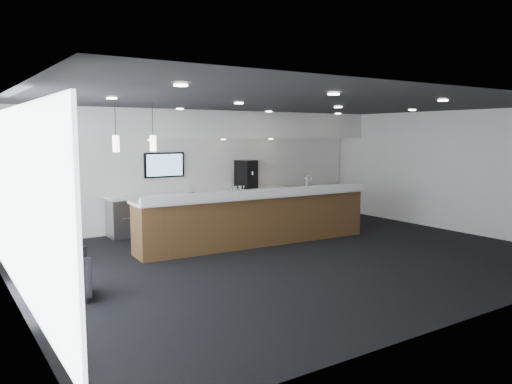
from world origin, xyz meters
TOP-DOWN VIEW (x-y plane):
  - ground at (0.00, 0.00)m, footprint 10.00×10.00m
  - ceiling at (0.00, 0.00)m, footprint 10.00×8.00m
  - back_wall at (0.00, 4.00)m, footprint 10.00×0.02m
  - left_wall at (-5.00, 0.00)m, footprint 0.02×8.00m
  - right_wall at (5.00, 0.00)m, footprint 0.02×8.00m
  - soffit_bulkhead at (0.00, 3.55)m, footprint 10.00×0.90m
  - alcove_panel at (0.00, 3.97)m, footprint 9.80×0.06m
  - window_blinds_wall at (-4.96, 0.00)m, footprint 0.04×7.36m
  - back_credenza at (-0.00, 3.64)m, footprint 5.06×0.66m
  - wall_tv at (-1.00, 3.91)m, footprint 1.05×0.08m
  - pendant_left at (-2.40, 0.80)m, footprint 0.12×0.12m
  - pendant_right at (-3.10, 0.80)m, footprint 0.12×0.12m
  - ceiling_can_lights at (0.00, 0.00)m, footprint 7.00×5.00m
  - service_counter at (0.04, 1.30)m, footprint 5.50×1.19m
  - coffee_machine at (1.29, 3.70)m, footprint 0.54×0.61m
  - info_sign_left at (-0.41, 3.53)m, footprint 0.15×0.04m
  - info_sign_right at (1.26, 3.57)m, footprint 0.17×0.08m
  - armchair at (-4.40, -0.26)m, footprint 0.91×0.90m
  - lounge_guest at (-4.60, -0.32)m, footprint 0.73×0.77m
  - cup_0 at (1.28, 3.55)m, footprint 0.10×0.10m
  - cup_1 at (1.14, 3.55)m, footprint 0.14×0.14m
  - cup_2 at (1.00, 3.55)m, footprint 0.12×0.12m
  - cup_3 at (0.86, 3.55)m, footprint 0.12×0.12m
  - cup_4 at (0.72, 3.55)m, footprint 0.13×0.13m
  - cup_5 at (0.58, 3.55)m, footprint 0.10×0.10m

SIDE VIEW (x-z plane):
  - ground at x=0.00m, z-range 0.00..0.00m
  - armchair at x=-4.40m, z-range 0.00..0.72m
  - back_credenza at x=0.00m, z-range 0.00..0.95m
  - service_counter at x=0.04m, z-range -0.17..1.32m
  - lounge_guest at x=-4.60m, z-range 0.00..1.77m
  - cup_0 at x=1.28m, z-range 0.95..1.04m
  - cup_1 at x=1.14m, z-range 0.95..1.04m
  - cup_2 at x=1.00m, z-range 0.95..1.04m
  - cup_3 at x=0.86m, z-range 0.95..1.04m
  - cup_4 at x=0.72m, z-range 0.95..1.04m
  - cup_5 at x=0.58m, z-range 0.95..1.04m
  - info_sign_left at x=-0.41m, z-range 0.95..1.15m
  - info_sign_right at x=1.26m, z-range 0.95..1.18m
  - coffee_machine at x=1.29m, z-range 0.95..1.71m
  - back_wall at x=0.00m, z-range 0.00..3.00m
  - left_wall at x=-5.00m, z-range 0.00..3.00m
  - right_wall at x=5.00m, z-range 0.00..3.00m
  - window_blinds_wall at x=-4.96m, z-range 0.23..2.77m
  - alcove_panel at x=0.00m, z-range 0.90..2.30m
  - wall_tv at x=-1.00m, z-range 1.34..1.96m
  - pendant_left at x=-2.40m, z-range 2.10..2.40m
  - pendant_right at x=-3.10m, z-range 2.10..2.40m
  - soffit_bulkhead at x=0.00m, z-range 2.30..3.00m
  - ceiling_can_lights at x=0.00m, z-range 2.96..2.98m
  - ceiling at x=0.00m, z-range 2.99..3.01m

